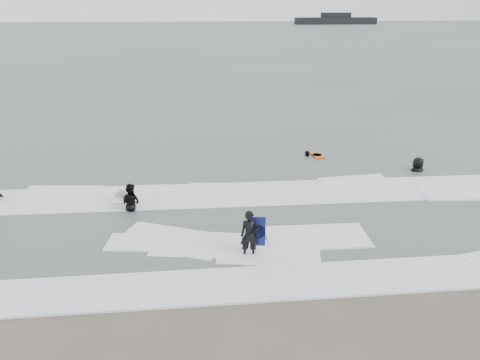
{
  "coord_description": "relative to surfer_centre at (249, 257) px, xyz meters",
  "views": [
    {
      "loc": [
        -1.47,
        -12.1,
        7.8
      ],
      "look_at": [
        0.0,
        5.0,
        1.1
      ],
      "focal_mm": 35.0,
      "sensor_mm": 36.0,
      "label": 1
    }
  ],
  "objects": [
    {
      "name": "surfer_centre",
      "position": [
        0.0,
        0.0,
        0.0
      ],
      "size": [
        0.61,
        0.42,
        1.63
      ],
      "primitive_type": "imported",
      "rotation": [
        0.0,
        0.0,
        -0.05
      ],
      "color": "black",
      "rests_on": "ground"
    },
    {
      "name": "vessel_horizon",
      "position": [
        41.76,
        138.81,
        1.29
      ],
      "size": [
        25.32,
        4.52,
        3.44
      ],
      "color": "black",
      "rests_on": "ground"
    },
    {
      "name": "ground",
      "position": [
        0.04,
        -0.97,
        0.0
      ],
      "size": [
        320.0,
        320.0,
        0.0
      ],
      "primitive_type": "plane",
      "color": "brown",
      "rests_on": "ground"
    },
    {
      "name": "surf_foam",
      "position": [
        0.04,
        2.73,
        0.04
      ],
      "size": [
        30.03,
        9.06,
        0.09
      ],
      "color": "white",
      "rests_on": "ground"
    },
    {
      "name": "bodyboards",
      "position": [
        0.07,
        4.77,
        0.5
      ],
      "size": [
        9.92,
        10.26,
        1.25
      ],
      "color": "#0F1346",
      "rests_on": "ground"
    },
    {
      "name": "surfer_right_near",
      "position": [
        4.09,
        9.83,
        0.0
      ],
      "size": [
        0.88,
        0.89,
        1.51
      ],
      "primitive_type": "imported",
      "rotation": [
        0.0,
        0.0,
        -2.35
      ],
      "color": "black",
      "rests_on": "ground"
    },
    {
      "name": "surfer_wading",
      "position": [
        -4.26,
        3.93,
        0.0
      ],
      "size": [
        1.0,
        0.91,
        1.68
      ],
      "primitive_type": "imported",
      "rotation": [
        0.0,
        0.0,
        2.73
      ],
      "color": "black",
      "rests_on": "ground"
    },
    {
      "name": "surfer_right_far",
      "position": [
        8.85,
        7.17,
        0.0
      ],
      "size": [
        1.02,
        0.77,
        1.88
      ],
      "primitive_type": "imported",
      "rotation": [
        0.0,
        0.0,
        -2.94
      ],
      "color": "black",
      "rests_on": "ground"
    },
    {
      "name": "sea",
      "position": [
        0.04,
        79.03,
        0.06
      ],
      "size": [
        320.0,
        320.0,
        0.0
      ],
      "primitive_type": "plane",
      "color": "#47544C",
      "rests_on": "ground"
    }
  ]
}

